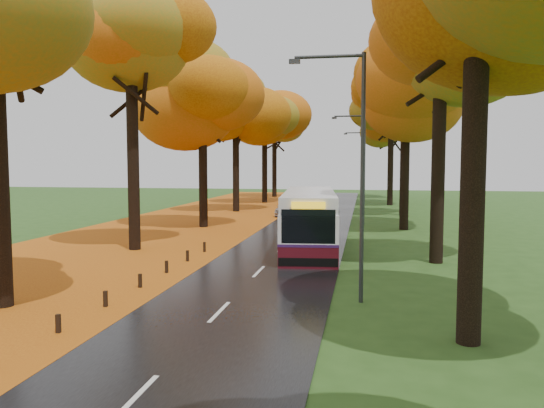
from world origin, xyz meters
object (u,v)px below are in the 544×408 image
(streetlamp_far, at_px, (362,161))
(streetlamp_near, at_px, (355,157))
(car_white, at_px, (287,208))
(car_dark, at_px, (302,198))
(car_silver, at_px, (297,202))
(bus, at_px, (309,218))
(streetlamp_mid, at_px, (361,160))

(streetlamp_far, bearing_deg, streetlamp_near, -90.00)
(streetlamp_near, bearing_deg, streetlamp_far, 90.00)
(car_white, height_order, car_dark, car_dark)
(car_white, relative_size, car_silver, 0.98)
(streetlamp_far, relative_size, car_white, 2.08)
(bus, height_order, car_silver, bus)
(bus, bearing_deg, car_dark, 92.10)
(car_dark, bearing_deg, car_white, -93.39)
(car_white, xyz_separation_m, car_dark, (-0.17, 12.02, 0.04))
(car_white, height_order, car_silver, car_white)
(car_silver, bearing_deg, streetlamp_mid, -76.52)
(car_silver, bearing_deg, streetlamp_near, -94.10)
(car_white, bearing_deg, streetlamp_near, -72.94)
(car_white, xyz_separation_m, car_silver, (-0.05, 6.61, -0.01))
(bus, relative_size, car_dark, 2.42)
(streetlamp_near, height_order, streetlamp_mid, same)
(streetlamp_near, xyz_separation_m, car_dark, (-6.30, 39.03, -3.98))
(streetlamp_far, height_order, car_silver, streetlamp_far)
(streetlamp_near, distance_m, bus, 11.23)
(streetlamp_mid, relative_size, car_dark, 1.67)
(car_dark, bearing_deg, streetlamp_mid, -73.89)
(streetlamp_far, height_order, car_dark, streetlamp_far)
(streetlamp_mid, bearing_deg, car_white, 140.76)
(streetlamp_mid, distance_m, car_white, 8.88)
(car_white, distance_m, car_silver, 6.61)
(streetlamp_mid, relative_size, car_white, 2.08)
(streetlamp_near, distance_m, streetlamp_far, 44.00)
(bus, height_order, car_white, bus)
(streetlamp_far, relative_size, car_dark, 1.67)
(car_silver, relative_size, car_dark, 0.82)
(streetlamp_near, height_order, streetlamp_far, same)
(streetlamp_near, bearing_deg, car_dark, 99.16)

